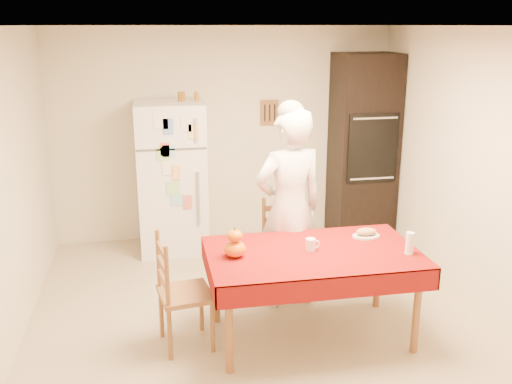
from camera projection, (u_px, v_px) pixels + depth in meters
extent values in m
plane|color=tan|center=(260.00, 322.00, 5.01)|extent=(4.50, 4.50, 0.00)
cube|color=beige|center=(224.00, 135.00, 6.77)|extent=(4.00, 0.02, 2.50)
cube|color=beige|center=(358.00, 319.00, 2.53)|extent=(4.00, 0.02, 2.50)
cube|color=beige|center=(1.00, 198.00, 4.30)|extent=(0.02, 4.50, 2.50)
cube|color=beige|center=(483.00, 173.00, 5.01)|extent=(0.02, 4.50, 2.50)
cube|color=white|center=(261.00, 26.00, 4.30)|extent=(4.00, 4.50, 0.02)
cube|color=brown|center=(269.00, 113.00, 6.79)|extent=(0.22, 0.02, 0.30)
cube|color=white|center=(172.00, 178.00, 6.42)|extent=(0.75, 0.70, 1.70)
cube|color=silver|center=(196.00, 130.00, 5.95)|extent=(0.03, 0.03, 0.25)
cube|color=silver|center=(198.00, 199.00, 6.16)|extent=(0.03, 0.03, 0.60)
cube|color=black|center=(363.00, 147.00, 6.81)|extent=(0.70, 0.60, 2.20)
cube|color=black|center=(373.00, 148.00, 6.50)|extent=(0.59, 0.02, 0.80)
cylinder|color=brown|center=(229.00, 330.00, 4.18)|extent=(0.06, 0.06, 0.71)
cylinder|color=brown|center=(216.00, 284.00, 4.92)|extent=(0.06, 0.06, 0.71)
cylinder|color=brown|center=(417.00, 312.00, 4.45)|extent=(0.06, 0.06, 0.71)
cylinder|color=brown|center=(378.00, 271.00, 5.18)|extent=(0.06, 0.06, 0.71)
cube|color=brown|center=(313.00, 255.00, 4.58)|extent=(1.60, 0.90, 0.04)
cube|color=#5E050B|center=(313.00, 252.00, 4.57)|extent=(1.70, 1.00, 0.01)
cylinder|color=brown|center=(271.00, 285.00, 5.23)|extent=(0.04, 0.04, 0.43)
cylinder|color=brown|center=(264.00, 270.00, 5.55)|extent=(0.04, 0.04, 0.43)
cylinder|color=brown|center=(309.00, 282.00, 5.29)|extent=(0.04, 0.04, 0.43)
cylinder|color=brown|center=(299.00, 267.00, 5.61)|extent=(0.04, 0.04, 0.43)
cube|color=brown|center=(286.00, 253.00, 5.35)|extent=(0.42, 0.40, 0.04)
cube|color=brown|center=(282.00, 222.00, 5.44)|extent=(0.36, 0.03, 0.50)
cylinder|color=brown|center=(213.00, 328.00, 4.49)|extent=(0.04, 0.04, 0.43)
cylinder|color=brown|center=(170.00, 335.00, 4.38)|extent=(0.04, 0.04, 0.43)
cylinder|color=brown|center=(201.00, 307.00, 4.81)|extent=(0.04, 0.04, 0.43)
cylinder|color=brown|center=(161.00, 314.00, 4.71)|extent=(0.04, 0.04, 0.43)
cube|color=brown|center=(185.00, 294.00, 4.53)|extent=(0.46, 0.48, 0.04)
cube|color=brown|center=(163.00, 268.00, 4.41)|extent=(0.08, 0.36, 0.50)
imported|color=silver|center=(289.00, 209.00, 5.11)|extent=(0.75, 0.57, 1.83)
cylinder|color=white|center=(310.00, 245.00, 4.57)|extent=(0.08, 0.08, 0.10)
ellipsoid|color=#C94A04|center=(235.00, 249.00, 4.45)|extent=(0.17, 0.17, 0.13)
ellipsoid|color=red|center=(235.00, 236.00, 4.41)|extent=(0.12, 0.12, 0.09)
cylinder|color=white|center=(410.00, 243.00, 4.50)|extent=(0.07, 0.07, 0.18)
cylinder|color=silver|center=(366.00, 236.00, 4.87)|extent=(0.24, 0.24, 0.02)
ellipsoid|color=#967B4A|center=(366.00, 232.00, 4.86)|extent=(0.18, 0.10, 0.06)
cylinder|color=brown|center=(180.00, 97.00, 6.24)|extent=(0.05, 0.05, 0.10)
cylinder|color=brown|center=(183.00, 97.00, 6.24)|extent=(0.05, 0.05, 0.10)
cylinder|color=#965E1B|center=(196.00, 96.00, 6.27)|extent=(0.05, 0.05, 0.10)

